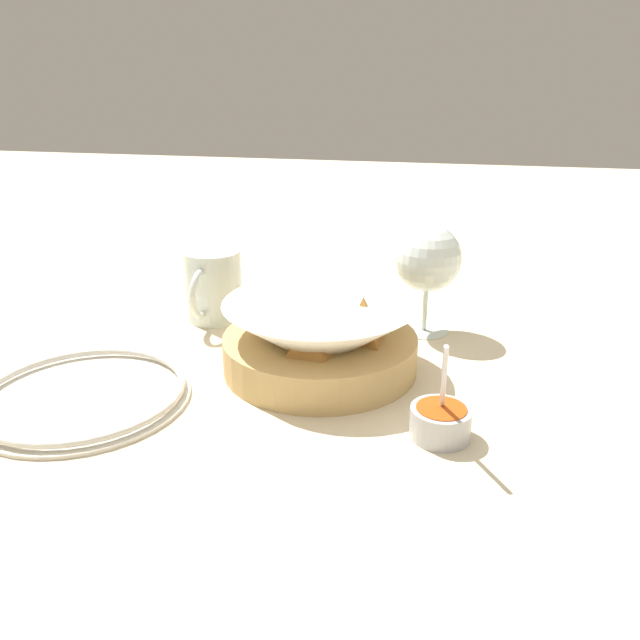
{
  "coord_description": "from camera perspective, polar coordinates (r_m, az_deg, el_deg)",
  "views": [
    {
      "loc": [
        0.64,
        0.18,
        0.34
      ],
      "look_at": [
        -0.04,
        0.03,
        0.06
      ],
      "focal_mm": 35.0,
      "sensor_mm": 36.0,
      "label": 1
    }
  ],
  "objects": [
    {
      "name": "ground_plane",
      "position": [
        0.75,
        -2.64,
        -5.42
      ],
      "size": [
        4.0,
        4.0,
        0.0
      ],
      "primitive_type": "plane",
      "color": "beige"
    },
    {
      "name": "side_plate",
      "position": [
        0.74,
        -20.82,
        -6.38
      ],
      "size": [
        0.23,
        0.23,
        0.01
      ],
      "color": "silver",
      "rests_on": "ground_plane"
    },
    {
      "name": "food_basket",
      "position": [
        0.75,
        -0.01,
        -1.8
      ],
      "size": [
        0.24,
        0.24,
        0.1
      ],
      "color": "tan",
      "rests_on": "ground_plane"
    },
    {
      "name": "sauce_cup",
      "position": [
        0.64,
        10.96,
        -9.0
      ],
      "size": [
        0.07,
        0.06,
        0.12
      ],
      "color": "#B7B7BC",
      "rests_on": "ground_plane"
    },
    {
      "name": "beer_mug",
      "position": [
        0.92,
        -9.72,
        2.89
      ],
      "size": [
        0.12,
        0.08,
        0.1
      ],
      "color": "silver",
      "rests_on": "ground_plane"
    },
    {
      "name": "wine_glass",
      "position": [
        0.86,
        9.84,
        5.29
      ],
      "size": [
        0.09,
        0.09,
        0.15
      ],
      "color": "silver",
      "rests_on": "ground_plane"
    }
  ]
}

